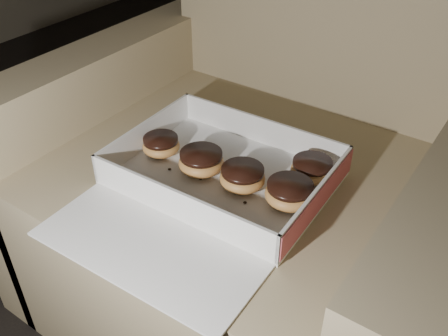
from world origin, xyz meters
TOP-DOWN VIEW (x-y plane):
  - floor at (0.00, 0.00)m, footprint 4.50×4.50m
  - armchair at (0.06, 0.20)m, footprint 0.97×0.82m
  - bakery_box at (0.08, 0.01)m, footprint 0.42×0.49m
  - donut_a at (0.22, 0.14)m, footprint 0.08×0.08m
  - donut_b at (-0.08, 0.04)m, footprint 0.08×0.08m
  - donut_c at (0.03, 0.04)m, footprint 0.09×0.09m
  - donut_d at (0.22, 0.05)m, footprint 0.09×0.09m
  - donut_e at (0.12, 0.04)m, footprint 0.09×0.09m
  - crumb_a at (-0.03, 0.00)m, footprint 0.01×0.01m
  - crumb_b at (0.16, 0.00)m, footprint 0.01×0.01m
  - crumb_c at (0.04, 0.01)m, footprint 0.01×0.01m

SIDE VIEW (x-z plane):
  - floor at x=0.00m, z-range 0.00..0.00m
  - armchair at x=0.06m, z-range -0.19..0.83m
  - crumb_a at x=-0.03m, z-range 0.46..0.47m
  - crumb_b at x=0.16m, z-range 0.46..0.47m
  - crumb_c at x=0.04m, z-range 0.46..0.47m
  - bakery_box at x=0.08m, z-range 0.43..0.50m
  - donut_b at x=-0.08m, z-range 0.46..0.50m
  - donut_a at x=0.22m, z-range 0.46..0.51m
  - donut_e at x=0.12m, z-range 0.46..0.51m
  - donut_c at x=0.03m, z-range 0.46..0.51m
  - donut_d at x=0.22m, z-range 0.46..0.51m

